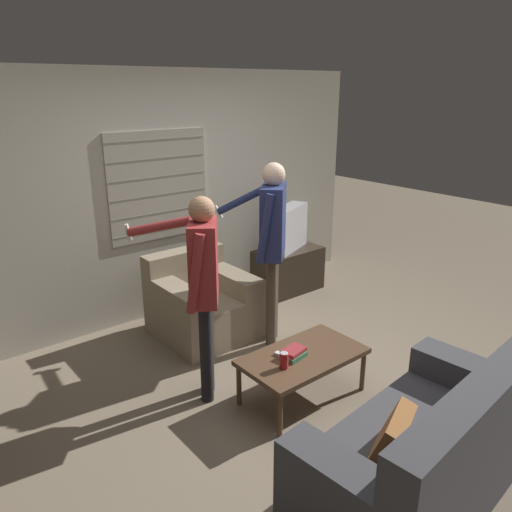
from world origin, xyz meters
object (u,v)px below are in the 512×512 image
Objects in this scene: person_right_standing at (272,232)px; book_stack at (294,353)px; soda_can at (284,360)px; couch_blue at (426,453)px; armchair_beige at (201,303)px; coffee_table at (303,358)px; floor_fan at (247,300)px; tv at (289,228)px; spare_remote at (282,356)px; person_left_standing at (202,276)px.

book_stack is at bearing -164.11° from person_right_standing.
person_right_standing is 7.99× the size of book_stack.
couch_blue is at bearing -86.20° from soda_can.
armchair_beige is 1.44m from coffee_table.
floor_fan is (0.19, 0.63, -0.95)m from person_right_standing.
tv is (1.43, 0.28, 0.47)m from armchair_beige.
person_right_standing reaches higher than spare_remote.
floor_fan is at bearing 53.44° from spare_remote.
coffee_table is 0.18m from spare_remote.
soda_can is at bearing -119.11° from floor_fan.
soda_can is at bearing 23.98° from tv.
armchair_beige is 1.53m from tv.
person_right_standing is (0.60, 2.09, 0.78)m from couch_blue.
spare_remote is at bearing 83.79° from armchair_beige.
person_right_standing is at bearing 68.97° from couch_blue.
person_left_standing reaches higher than floor_fan.
armchair_beige reaches higher than book_stack.
coffee_table is 0.11m from book_stack.
armchair_beige is 7.13× the size of soda_can.
spare_remote is (-0.14, -1.36, 0.08)m from armchair_beige.
tv is 2.29m from book_stack.
tv reaches higher than spare_remote.
person_right_standing is at bearing 64.28° from coffee_table.
couch_blue is 2.58× the size of tv.
tv is 0.40× the size of person_left_standing.
soda_can is at bearing -113.15° from person_left_standing.
book_stack is (0.49, -0.49, -0.61)m from person_left_standing.
armchair_beige is at bearing 84.35° from person_right_standing.
tv is at bearing -169.38° from armchair_beige.
coffee_table is 1.03m from person_left_standing.
tv is (1.41, 1.71, 0.44)m from coffee_table.
tv is at bearing 50.54° from coffee_table.
soda_can reaches higher than spare_remote.
couch_blue reaches higher than armchair_beige.
floor_fan is (0.87, 1.55, -0.29)m from soda_can.
soda_can is at bearing -169.46° from person_right_standing.
couch_blue reaches higher than book_stack.
person_left_standing is at bearing 98.10° from couch_blue.
floor_fan is (-0.80, -0.21, -0.63)m from tv.
coffee_table is 0.27m from soda_can.
couch_blue is at bearing 38.80° from tv.
couch_blue is 3.36m from tv.
person_right_standing reaches higher than coffee_table.
spare_remote is (0.42, -0.44, -0.63)m from person_left_standing.
couch_blue is 4.86× the size of floor_fan.
person_left_standing is 0.94× the size of person_right_standing.
armchair_beige is at bearing -174.17° from floor_fan.
person_right_standing is 1.22m from spare_remote.
armchair_beige is at bearing 81.45° from couch_blue.
soda_can reaches higher than book_stack.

